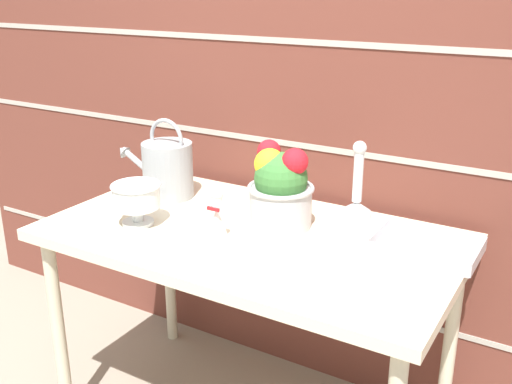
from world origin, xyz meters
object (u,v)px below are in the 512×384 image
(glass_decanter, at_px, (355,227))
(flower_planter, at_px, (280,188))
(crystal_pedestal_bowl, at_px, (136,198))
(figurine_vase, at_px, (217,220))
(watering_can, at_px, (167,168))
(wire_tray, at_px, (426,248))

(glass_decanter, bearing_deg, flower_planter, 155.45)
(crystal_pedestal_bowl, distance_m, flower_planter, 0.45)
(glass_decanter, xyz_separation_m, figurine_vase, (-0.40, -0.07, -0.04))
(crystal_pedestal_bowl, bearing_deg, figurine_vase, 3.10)
(watering_can, bearing_deg, flower_planter, -4.20)
(flower_planter, bearing_deg, glass_decanter, -24.55)
(crystal_pedestal_bowl, distance_m, figurine_vase, 0.30)
(crystal_pedestal_bowl, height_order, figurine_vase, figurine_vase)
(watering_can, relative_size, figurine_vase, 1.85)
(crystal_pedestal_bowl, relative_size, wire_tray, 0.54)
(figurine_vase, bearing_deg, wire_tray, 24.25)
(flower_planter, height_order, wire_tray, flower_planter)
(crystal_pedestal_bowl, bearing_deg, glass_decanter, 6.73)
(watering_can, relative_size, flower_planter, 1.21)
(watering_can, relative_size, crystal_pedestal_bowl, 2.04)
(glass_decanter, bearing_deg, crystal_pedestal_bowl, -173.27)
(figurine_vase, bearing_deg, glass_decanter, 9.36)
(flower_planter, xyz_separation_m, figurine_vase, (-0.10, -0.21, -0.06))
(wire_tray, bearing_deg, flower_planter, -174.58)
(crystal_pedestal_bowl, xyz_separation_m, glass_decanter, (0.70, 0.08, 0.02))
(watering_can, distance_m, glass_decanter, 0.80)
(crystal_pedestal_bowl, distance_m, wire_tray, 0.89)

